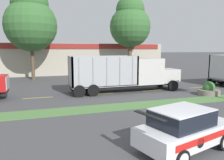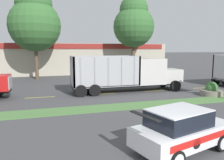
{
  "view_description": "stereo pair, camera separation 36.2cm",
  "coord_description": "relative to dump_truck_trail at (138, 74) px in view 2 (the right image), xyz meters",
  "views": [
    {
      "loc": [
        -3.82,
        -4.38,
        3.94
      ],
      "look_at": [
        0.36,
        8.46,
        2.07
      ],
      "focal_mm": 35.0,
      "sensor_mm": 36.0,
      "label": 1
    },
    {
      "loc": [
        -3.47,
        -4.48,
        3.94
      ],
      "look_at": [
        0.36,
        8.46,
        2.07
      ],
      "focal_mm": 35.0,
      "sensor_mm": 36.0,
      "label": 2
    }
  ],
  "objects": [
    {
      "name": "dump_truck_trail",
      "position": [
        0.0,
        0.0,
        0.0
      ],
      "size": [
        10.73,
        2.81,
        3.39
      ],
      "color": "black",
      "rests_on": "ground_plane"
    },
    {
      "name": "grass_verge",
      "position": [
        -4.85,
        -5.33,
        -1.6
      ],
      "size": [
        120.0,
        1.74,
        0.06
      ],
      "primitive_type": "cube",
      "color": "#517F42",
      "rests_on": "ground_plane"
    },
    {
      "name": "tree_behind_left",
      "position": [
        4.3,
        11.86,
        6.32
      ],
      "size": [
        6.1,
        6.1,
        11.93
      ],
      "color": "brown",
      "rests_on": "ground_plane"
    },
    {
      "name": "centre_line_4",
      "position": [
        -9.03,
        -0.46,
        -1.62
      ],
      "size": [
        2.4,
        0.14,
        0.01
      ],
      "primitive_type": "cube",
      "color": "yellow",
      "rests_on": "ground_plane"
    },
    {
      "name": "centre_line_6",
      "position": [
        1.77,
        -0.46,
        -1.62
      ],
      "size": [
        2.4,
        0.14,
        0.01
      ],
      "primitive_type": "cube",
      "color": "yellow",
      "rests_on": "ground_plane"
    },
    {
      "name": "rally_car",
      "position": [
        -3.43,
        -12.25,
        -0.75
      ],
      "size": [
        4.4,
        2.81,
        1.73
      ],
      "color": "white",
      "rests_on": "ground_plane"
    },
    {
      "name": "centre_line_5",
      "position": [
        -3.63,
        -0.46,
        -1.62
      ],
      "size": [
        2.4,
        0.14,
        0.01
      ],
      "primitive_type": "cube",
      "color": "yellow",
      "rests_on": "ground_plane"
    },
    {
      "name": "stone_planter",
      "position": [
        5.21,
        -3.95,
        -1.2
      ],
      "size": [
        1.89,
        1.89,
        1.22
      ],
      "color": "slate",
      "rests_on": "ground_plane"
    },
    {
      "name": "store_building_backdrop",
      "position": [
        -2.72,
        20.95,
        0.85
      ],
      "size": [
        28.51,
        12.1,
        4.94
      ],
      "color": "#BCB29E",
      "rests_on": "ground_plane"
    },
    {
      "name": "tree_behind_centre",
      "position": [
        -9.72,
        11.67,
        6.14
      ],
      "size": [
        6.74,
        6.74,
        12.15
      ],
      "color": "brown",
      "rests_on": "ground_plane"
    },
    {
      "name": "centre_line_7",
      "position": [
        7.17,
        -0.46,
        -1.62
      ],
      "size": [
        2.4,
        0.14,
        0.01
      ],
      "primitive_type": "cube",
      "color": "yellow",
      "rests_on": "ground_plane"
    }
  ]
}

